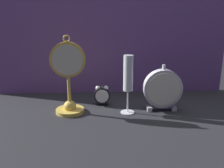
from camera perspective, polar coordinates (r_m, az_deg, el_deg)
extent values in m
plane|color=#232328|center=(1.04, 0.24, -7.28)|extent=(4.00, 4.00, 0.00)
cube|color=#6B478E|center=(1.29, -0.59, 10.34)|extent=(1.20, 0.01, 0.57)
cylinder|color=gold|center=(1.08, -9.56, -6.00)|extent=(0.12, 0.12, 0.02)
sphere|color=gold|center=(1.08, -9.60, -5.12)|extent=(0.05, 0.05, 0.05)
cylinder|color=gold|center=(1.06, -9.75, -2.22)|extent=(0.01, 0.01, 0.13)
cylinder|color=gold|center=(1.02, -10.12, 5.48)|extent=(0.14, 0.02, 0.14)
cylinder|color=beige|center=(1.01, -10.19, 5.38)|extent=(0.12, 0.00, 0.12)
torus|color=gold|center=(1.01, -10.36, 10.18)|extent=(0.03, 0.01, 0.03)
cube|color=black|center=(1.15, -3.28, -4.57)|extent=(0.01, 0.01, 0.01)
cube|color=black|center=(1.15, -1.28, -4.54)|extent=(0.01, 0.01, 0.01)
cylinder|color=black|center=(1.14, -2.31, -2.55)|extent=(0.07, 0.03, 0.07)
cylinder|color=silver|center=(1.12, -2.29, -2.82)|extent=(0.06, 0.00, 0.06)
sphere|color=silver|center=(1.13, -3.25, -0.94)|extent=(0.02, 0.02, 0.02)
sphere|color=silver|center=(1.13, -1.40, -0.92)|extent=(0.02, 0.02, 0.02)
cylinder|color=silver|center=(1.13, -2.33, -0.72)|extent=(0.00, 0.00, 0.01)
cube|color=silver|center=(1.10, 8.51, -5.60)|extent=(0.02, 0.03, 0.02)
cube|color=silver|center=(1.12, 13.89, -5.39)|extent=(0.02, 0.03, 0.02)
cylinder|color=silver|center=(1.08, 11.49, -0.99)|extent=(0.16, 0.04, 0.16)
cylinder|color=silver|center=(1.06, 11.77, -1.31)|extent=(0.14, 0.00, 0.14)
cylinder|color=silver|center=(1.06, 11.77, 3.80)|extent=(0.01, 0.01, 0.02)
cylinder|color=silver|center=(1.07, 3.57, -6.37)|extent=(0.06, 0.06, 0.01)
cylinder|color=silver|center=(1.05, 3.62, -3.89)|extent=(0.01, 0.01, 0.09)
cylinder|color=white|center=(1.02, 3.74, 2.49)|extent=(0.04, 0.04, 0.15)
cylinder|color=#E5D17F|center=(1.03, 3.71, 1.09)|extent=(0.04, 0.04, 0.10)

